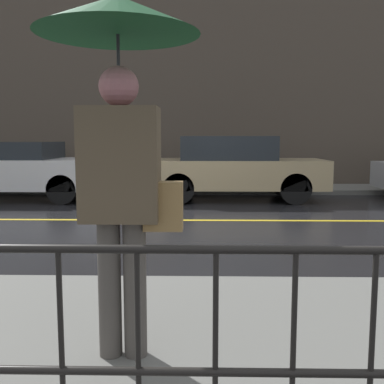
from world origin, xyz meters
The scene contains 9 objects.
ground_plane centered at (0.00, 0.00, 0.00)m, with size 80.00×80.00×0.00m, color black.
sidewalk_near centered at (0.00, -5.21, 0.06)m, with size 28.00×2.87×0.13m.
sidewalk_far centered at (0.00, 4.64, 0.06)m, with size 28.00×1.75×0.13m.
lane_marking centered at (0.00, 0.00, 0.00)m, with size 25.20×0.12×0.01m.
building_storefront centered at (0.00, 5.67, 3.20)m, with size 28.00×0.30×6.40m.
railing_foreground centered at (0.00, -6.39, 0.72)m, with size 12.00×0.04×0.95m.
pedestrian centered at (-0.07, -5.42, 1.78)m, with size 0.97×0.97×2.20m.
car_white centered at (-4.25, 2.80, 0.75)m, with size 4.66×1.90×1.42m.
car_tan centered at (1.18, 2.80, 0.80)m, with size 4.29×1.73×1.55m.
Camera 1 is at (0.42, -8.13, 1.50)m, focal length 42.00 mm.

